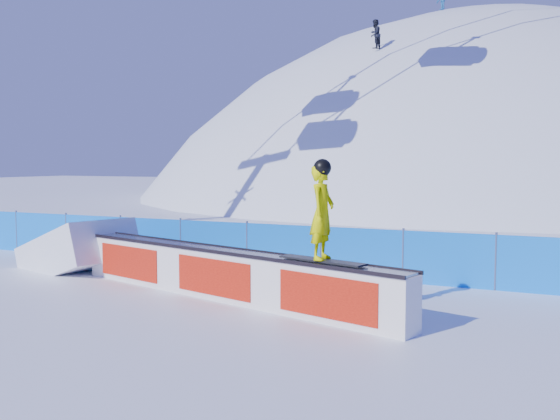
% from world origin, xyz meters
% --- Properties ---
extents(ground, '(160.00, 160.00, 0.00)m').
position_xyz_m(ground, '(0.00, 0.00, 0.00)').
color(ground, white).
rests_on(ground, ground).
extents(snow_hill, '(64.00, 64.00, 64.00)m').
position_xyz_m(snow_hill, '(0.00, 42.00, -18.00)').
color(snow_hill, white).
rests_on(snow_hill, ground).
extents(safety_fence, '(22.05, 0.05, 1.30)m').
position_xyz_m(safety_fence, '(0.00, 4.50, 0.60)').
color(safety_fence, '#0976F7').
rests_on(safety_fence, ground).
extents(rail_box, '(8.37, 2.91, 1.02)m').
position_xyz_m(rail_box, '(0.12, 1.34, 0.50)').
color(rail_box, white).
rests_on(rail_box, ground).
extents(snow_ramp, '(3.39, 2.62, 1.87)m').
position_xyz_m(snow_ramp, '(-5.01, 2.80, 0.00)').
color(snow_ramp, white).
rests_on(snow_ramp, ground).
extents(snowboarder, '(1.72, 0.76, 1.78)m').
position_xyz_m(snowboarder, '(2.49, 0.67, 1.90)').
color(snowboarder, black).
rests_on(snowboarder, rail_box).
extents(distant_skiers, '(18.46, 11.43, 7.28)m').
position_xyz_m(distant_skiers, '(2.68, 30.73, 11.46)').
color(distant_skiers, black).
rests_on(distant_skiers, ground).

